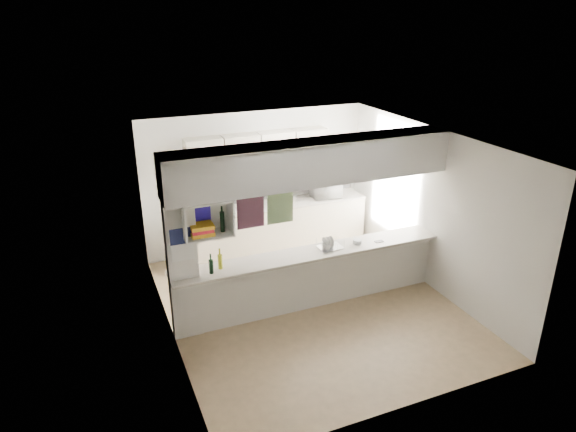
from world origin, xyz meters
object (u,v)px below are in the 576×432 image
microwave (326,190)px  wine_bottles (216,263)px  bowl (324,181)px  dish_rack (330,243)px

microwave → wine_bottles: size_ratio=1.80×
microwave → bowl: bowl is taller
microwave → bowl: (-0.04, -0.01, 0.18)m
bowl → dish_rack: 2.25m
microwave → wine_bottles: bearing=42.8°
bowl → dish_rack: bowl is taller
dish_rack → wine_bottles: wine_bottles is taller
dish_rack → bowl: bearing=64.0°
microwave → wine_bottles: 3.44m
microwave → bowl: size_ratio=2.22×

